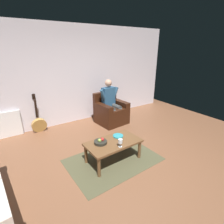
{
  "coord_description": "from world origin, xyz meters",
  "views": [
    {
      "loc": [
        1.74,
        2.06,
        2.09
      ],
      "look_at": [
        -0.25,
        -0.99,
        0.73
      ],
      "focal_mm": 27.88,
      "sensor_mm": 36.0,
      "label": 1
    }
  ],
  "objects": [
    {
      "name": "rug",
      "position": [
        0.14,
        -0.34,
        0.0
      ],
      "size": [
        1.78,
        1.24,
        0.01
      ],
      "primitive_type": "cube",
      "rotation": [
        0.0,
        0.0,
        0.04
      ],
      "color": "#4A4931",
      "rests_on": "ground"
    },
    {
      "name": "armchair",
      "position": [
        -0.81,
        -1.91,
        0.32
      ],
      "size": [
        0.84,
        0.81,
        0.88
      ],
      "rotation": [
        0.0,
        0.0,
        0.1
      ],
      "color": "#34190D",
      "rests_on": "ground"
    },
    {
      "name": "fruit_bowl",
      "position": [
        0.37,
        -0.42,
        0.44
      ],
      "size": [
        0.24,
        0.24,
        0.11
      ],
      "color": "#282821",
      "rests_on": "coffee_table"
    },
    {
      "name": "wine_glass_near",
      "position": [
        0.13,
        -0.13,
        0.51
      ],
      "size": [
        0.08,
        0.08,
        0.15
      ],
      "color": "silver",
      "rests_on": "coffee_table"
    },
    {
      "name": "radiator",
      "position": [
        1.73,
        -2.56,
        0.32
      ],
      "size": [
        0.55,
        0.06,
        0.64
      ],
      "primitive_type": "cube",
      "color": "white",
      "rests_on": "ground"
    },
    {
      "name": "decorative_dish",
      "position": [
        -0.05,
        -0.46,
        0.42
      ],
      "size": [
        0.21,
        0.21,
        0.02
      ],
      "primitive_type": "cylinder",
      "color": "teal",
      "rests_on": "coffee_table"
    },
    {
      "name": "coffee_table",
      "position": [
        0.14,
        -0.34,
        0.35
      ],
      "size": [
        1.06,
        0.61,
        0.41
      ],
      "rotation": [
        0.0,
        0.0,
        0.04
      ],
      "color": "brown",
      "rests_on": "ground"
    },
    {
      "name": "guitar",
      "position": [
        1.08,
        -2.43,
        0.22
      ],
      "size": [
        0.37,
        0.27,
        1.0
      ],
      "color": "#B08542",
      "rests_on": "ground"
    },
    {
      "name": "ground_plane",
      "position": [
        0.0,
        0.0,
        0.0
      ],
      "size": [
        7.4,
        7.4,
        0.0
      ],
      "primitive_type": "plane",
      "color": "brown"
    },
    {
      "name": "wall_back",
      "position": [
        0.0,
        -2.63,
        1.34
      ],
      "size": [
        6.57,
        0.06,
        2.68
      ],
      "primitive_type": "cube",
      "color": "silver",
      "rests_on": "ground"
    },
    {
      "name": "person_seated",
      "position": [
        -0.81,
        -1.91,
        0.67
      ],
      "size": [
        0.64,
        0.57,
        1.26
      ],
      "rotation": [
        0.0,
        0.0,
        0.1
      ],
      "color": "#2A5275",
      "rests_on": "ground"
    }
  ]
}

